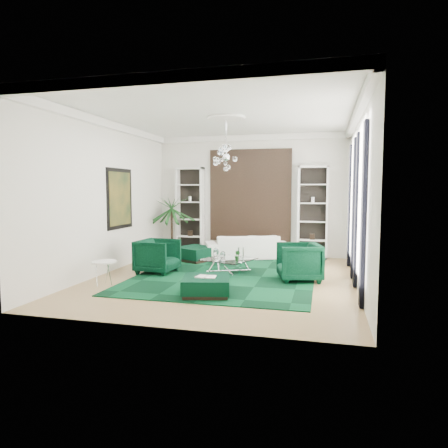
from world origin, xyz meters
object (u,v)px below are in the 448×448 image
(ottoman_side, at_px, (195,254))
(armchair_right, at_px, (299,262))
(sofa, at_px, (246,246))
(coffee_table, at_px, (229,266))
(ottoman_front, at_px, (206,286))
(side_table, at_px, (104,274))
(palm, at_px, (172,217))
(armchair_left, at_px, (158,256))

(ottoman_side, bearing_deg, armchair_right, -30.14)
(sofa, distance_m, coffee_table, 2.31)
(ottoman_side, distance_m, ottoman_front, 3.82)
(ottoman_front, bearing_deg, ottoman_side, 111.52)
(armchair_right, xyz_separation_m, ottoman_front, (-1.70, -1.75, -0.25))
(ottoman_side, height_order, side_table, side_table)
(armchair_right, height_order, palm, palm)
(sofa, distance_m, armchair_right, 3.18)
(ottoman_side, distance_m, palm, 1.77)
(ottoman_front, bearing_deg, coffee_table, 91.36)
(armchair_right, distance_m, ottoman_front, 2.45)
(armchair_right, distance_m, ottoman_side, 3.59)
(ottoman_front, distance_m, palm, 5.25)
(side_table, bearing_deg, ottoman_front, -5.95)
(armchair_left, xyz_separation_m, ottoman_side, (0.40, 1.80, -0.22))
(coffee_table, bearing_deg, ottoman_front, -88.64)
(sofa, distance_m, ottoman_side, 1.60)
(armchair_left, distance_m, ottoman_side, 1.86)
(side_table, bearing_deg, armchair_right, 20.10)
(ottoman_side, bearing_deg, palm, 139.18)
(ottoman_side, bearing_deg, armchair_left, -102.53)
(armchair_right, bearing_deg, palm, -137.61)
(armchair_right, relative_size, ottoman_side, 1.02)
(coffee_table, bearing_deg, palm, 135.59)
(armchair_right, relative_size, palm, 0.40)
(armchair_right, bearing_deg, ottoman_side, -134.54)
(armchair_right, xyz_separation_m, ottoman_side, (-3.10, 1.80, -0.23))
(armchair_left, relative_size, armchair_right, 0.98)
(ottoman_front, height_order, side_table, side_table)
(sofa, height_order, ottoman_side, sofa)
(side_table, bearing_deg, ottoman_side, 73.14)
(ottoman_side, relative_size, side_table, 1.74)
(coffee_table, relative_size, ottoman_side, 1.16)
(sofa, bearing_deg, coffee_table, 67.21)
(ottoman_front, bearing_deg, armchair_left, 135.81)
(sofa, bearing_deg, armchair_left, 33.77)
(armchair_right, height_order, ottoman_side, armchair_right)
(armchair_right, xyz_separation_m, palm, (-4.20, 2.75, 0.78))
(armchair_right, xyz_separation_m, coffee_table, (-1.75, 0.35, -0.25))
(armchair_right, bearing_deg, armchair_left, -104.39)
(sofa, xyz_separation_m, armchair_left, (-1.75, -2.65, 0.07))
(side_table, bearing_deg, sofa, 60.48)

